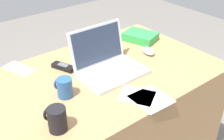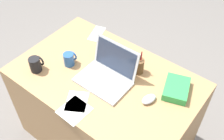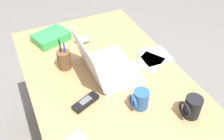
% 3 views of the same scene
% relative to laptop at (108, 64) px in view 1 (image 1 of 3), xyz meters
% --- Properties ---
extents(desk, '(1.21, 0.78, 0.73)m').
position_rel_laptop_xyz_m(desk, '(-0.02, 0.01, -0.41)').
color(desk, '#A87C4F').
rests_on(desk, ground).
extents(laptop, '(0.34, 0.27, 0.22)m').
position_rel_laptop_xyz_m(laptop, '(0.00, 0.00, 0.00)').
color(laptop, silver).
rests_on(laptop, desk).
extents(computer_mouse, '(0.08, 0.11, 0.03)m').
position_rel_laptop_xyz_m(computer_mouse, '(0.31, 0.01, -0.03)').
color(computer_mouse, silver).
rests_on(computer_mouse, desk).
extents(coffee_mug_white, '(0.07, 0.09, 0.10)m').
position_rel_laptop_xyz_m(coffee_mug_white, '(-0.42, -0.22, 0.01)').
color(coffee_mug_white, black).
rests_on(coffee_mug_white, desk).
extents(coffee_mug_tall, '(0.07, 0.08, 0.09)m').
position_rel_laptop_xyz_m(coffee_mug_tall, '(-0.29, -0.05, 0.00)').
color(coffee_mug_tall, '#26518C').
rests_on(coffee_mug_tall, desk).
extents(cordless_phone, '(0.09, 0.14, 0.03)m').
position_rel_laptop_xyz_m(cordless_phone, '(-0.17, 0.17, -0.03)').
color(cordless_phone, black).
rests_on(cordless_phone, desk).
extents(pen_holder, '(0.07, 0.07, 0.18)m').
position_rel_laptop_xyz_m(pen_holder, '(0.12, 0.18, 0.01)').
color(pen_holder, brown).
rests_on(pen_holder, desk).
extents(snack_bag, '(0.20, 0.24, 0.05)m').
position_rel_laptop_xyz_m(snack_bag, '(0.40, 0.18, -0.02)').
color(snack_bag, green).
rests_on(snack_bag, desk).
extents(paper_note_near_laptop, '(0.16, 0.17, 0.00)m').
position_rel_laptop_xyz_m(paper_note_near_laptop, '(0.00, -0.31, -0.04)').
color(paper_note_near_laptop, white).
rests_on(paper_note_near_laptop, desk).
extents(paper_note_left, '(0.19, 0.20, 0.00)m').
position_rel_laptop_xyz_m(paper_note_left, '(-0.03, -0.26, -0.04)').
color(paper_note_left, white).
rests_on(paper_note_left, desk).
extents(paper_note_right, '(0.13, 0.20, 0.00)m').
position_rel_laptop_xyz_m(paper_note_right, '(-0.36, 0.32, -0.04)').
color(paper_note_right, white).
rests_on(paper_note_right, desk).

